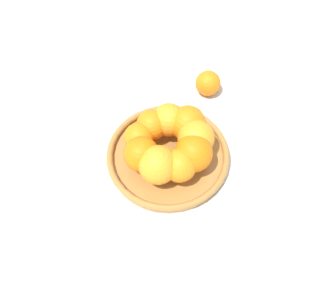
% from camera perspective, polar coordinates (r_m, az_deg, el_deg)
% --- Properties ---
extents(ground_plane, '(4.00, 4.00, 0.00)m').
position_cam_1_polar(ground_plane, '(0.77, -0.00, -2.78)').
color(ground_plane, beige).
extents(fruit_bowl, '(0.28, 0.28, 0.03)m').
position_cam_1_polar(fruit_bowl, '(0.76, -0.00, -2.22)').
color(fruit_bowl, '#A57238').
rests_on(fruit_bowl, ground_plane).
extents(orange_pile, '(0.19, 0.20, 0.08)m').
position_cam_1_polar(orange_pile, '(0.71, 0.54, -0.07)').
color(orange_pile, orange).
rests_on(orange_pile, fruit_bowl).
extents(stray_orange, '(0.07, 0.07, 0.07)m').
position_cam_1_polar(stray_orange, '(0.88, 6.97, 10.13)').
color(stray_orange, orange).
rests_on(stray_orange, ground_plane).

